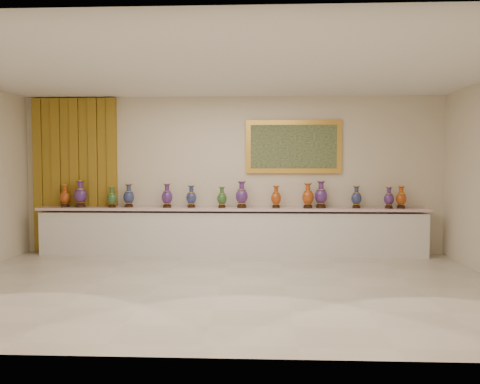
% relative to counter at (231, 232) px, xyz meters
% --- Properties ---
extents(ground, '(8.00, 8.00, 0.00)m').
position_rel_counter_xyz_m(ground, '(0.00, -2.27, -0.44)').
color(ground, beige).
rests_on(ground, ground).
extents(room, '(8.00, 8.00, 8.00)m').
position_rel_counter_xyz_m(room, '(-2.36, 0.17, 1.15)').
color(room, beige).
rests_on(room, ground).
extents(counter, '(7.28, 0.48, 0.90)m').
position_rel_counter_xyz_m(counter, '(0.00, 0.00, 0.00)').
color(counter, white).
rests_on(counter, ground).
extents(vase_0, '(0.24, 0.24, 0.43)m').
position_rel_counter_xyz_m(vase_0, '(-3.17, 0.01, 0.65)').
color(vase_0, black).
rests_on(vase_0, counter).
extents(vase_1, '(0.24, 0.24, 0.51)m').
position_rel_counter_xyz_m(vase_1, '(-2.86, -0.02, 0.69)').
color(vase_1, black).
rests_on(vase_1, counter).
extents(vase_2, '(0.24, 0.24, 0.39)m').
position_rel_counter_xyz_m(vase_2, '(-2.26, -0.04, 0.64)').
color(vase_2, black).
rests_on(vase_2, counter).
extents(vase_3, '(0.26, 0.26, 0.44)m').
position_rel_counter_xyz_m(vase_3, '(-1.95, 0.02, 0.66)').
color(vase_3, black).
rests_on(vase_3, counter).
extents(vase_4, '(0.24, 0.24, 0.45)m').
position_rel_counter_xyz_m(vase_4, '(-1.21, -0.03, 0.67)').
color(vase_4, black).
rests_on(vase_4, counter).
extents(vase_5, '(0.21, 0.21, 0.42)m').
position_rel_counter_xyz_m(vase_5, '(-0.75, -0.01, 0.65)').
color(vase_5, black).
rests_on(vase_5, counter).
extents(vase_6, '(0.19, 0.19, 0.39)m').
position_rel_counter_xyz_m(vase_6, '(-0.17, -0.03, 0.64)').
color(vase_6, black).
rests_on(vase_6, counter).
extents(vase_7, '(0.30, 0.30, 0.50)m').
position_rel_counter_xyz_m(vase_7, '(0.20, -0.03, 0.69)').
color(vase_7, black).
rests_on(vase_7, counter).
extents(vase_8, '(0.21, 0.21, 0.41)m').
position_rel_counter_xyz_m(vase_8, '(0.84, -0.01, 0.65)').
color(vase_8, black).
rests_on(vase_8, counter).
extents(vase_9, '(0.24, 0.24, 0.47)m').
position_rel_counter_xyz_m(vase_9, '(1.42, -0.05, 0.67)').
color(vase_9, black).
rests_on(vase_9, counter).
extents(vase_10, '(0.30, 0.30, 0.50)m').
position_rel_counter_xyz_m(vase_10, '(1.67, 0.02, 0.69)').
color(vase_10, black).
rests_on(vase_10, counter).
extents(vase_11, '(0.23, 0.23, 0.41)m').
position_rel_counter_xyz_m(vase_11, '(2.32, 0.01, 0.65)').
color(vase_11, black).
rests_on(vase_11, counter).
extents(vase_12, '(0.24, 0.24, 0.40)m').
position_rel_counter_xyz_m(vase_12, '(2.91, -0.04, 0.64)').
color(vase_12, black).
rests_on(vase_12, counter).
extents(vase_13, '(0.21, 0.21, 0.41)m').
position_rel_counter_xyz_m(vase_13, '(3.13, -0.03, 0.65)').
color(vase_13, black).
rests_on(vase_13, counter).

